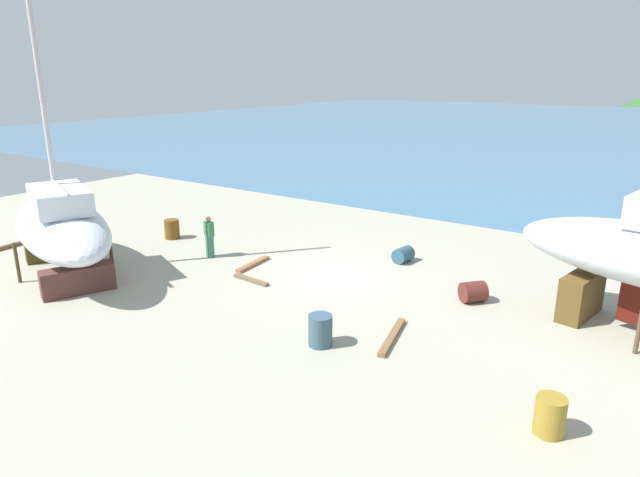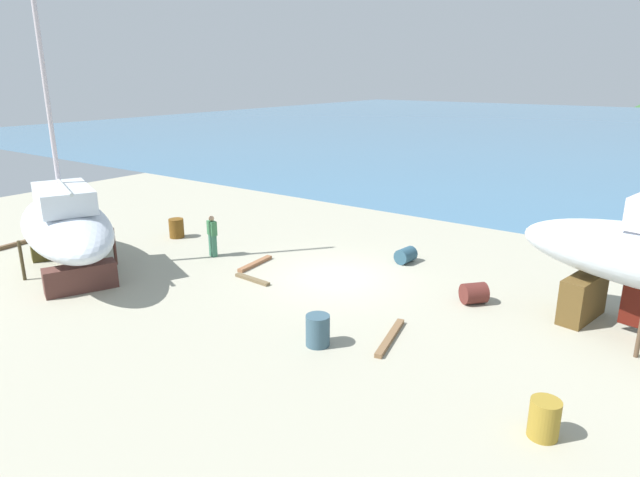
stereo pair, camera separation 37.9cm
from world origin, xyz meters
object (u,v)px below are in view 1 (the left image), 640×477
worker (209,236)px  barrel_tipped_right (550,416)px  barrel_tar_black (172,229)px  barrel_blue_faded (403,255)px  barrel_tipped_center (320,330)px  sailboat_small_center (62,226)px  barrel_rust_mid (473,292)px

worker → barrel_tipped_right: worker is taller
barrel_tar_black → barrel_blue_faded: barrel_tar_black is taller
barrel_tipped_right → barrel_tipped_center: 6.09m
worker → barrel_tipped_right: size_ratio=2.04×
worker → barrel_tipped_center: bearing=81.6°
barrel_blue_faded → sailboat_small_center: bearing=-139.1°
barrel_tar_black → barrel_blue_faded: 10.43m
barrel_tar_black → worker: bearing=-15.3°
worker → barrel_tipped_right: (14.01, -4.17, -0.46)m
worker → barrel_tar_black: worker is taller
barrel_rust_mid → barrel_tipped_right: bearing=-57.5°
barrel_tipped_right → barrel_tar_black: size_ratio=0.97×
worker → sailboat_small_center: bearing=-16.8°
barrel_tar_black → barrel_tipped_center: 12.15m
sailboat_small_center → barrel_rust_mid: bearing=-133.1°
worker → barrel_tar_black: (-3.31, 0.91, -0.45)m
barrel_tipped_right → barrel_tar_black: bearing=163.7°
barrel_tar_black → barrel_tipped_right: bearing=-16.3°
barrel_blue_faded → barrel_tar_black: bearing=-163.5°
sailboat_small_center → barrel_blue_faded: (9.57, 8.29, -1.54)m
barrel_tipped_right → barrel_blue_faded: 10.88m
barrel_tar_black → barrel_tipped_center: size_ratio=0.99×
sailboat_small_center → barrel_tipped_center: (10.83, 0.75, -1.40)m
barrel_rust_mid → barrel_tipped_center: barrel_tipped_center is taller
sailboat_small_center → barrel_tipped_center: size_ratio=14.11×
worker → barrel_rust_mid: (10.32, 1.61, -0.54)m
barrel_tipped_right → barrel_rust_mid: (-3.69, 5.78, -0.08)m
sailboat_small_center → barrel_blue_faded: sailboat_small_center is taller
sailboat_small_center → barrel_rust_mid: (13.21, 6.03, -1.50)m
sailboat_small_center → barrel_tar_black: (-0.43, 5.32, -1.41)m
barrel_rust_mid → barrel_tipped_center: 5.79m
sailboat_small_center → barrel_tar_black: sailboat_small_center is taller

